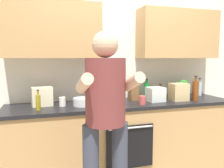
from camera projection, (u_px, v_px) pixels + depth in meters
back_wall_unit at (118, 55)px, 3.05m from camera, size 4.00×0.38×2.50m
counter at (124, 137)px, 2.91m from camera, size 2.84×0.67×0.90m
person_standing at (106, 113)px, 1.94m from camera, size 0.49×0.45×1.67m
bottle_water at (199, 88)px, 3.40m from camera, size 0.07×0.07×0.26m
bottle_syrup at (160, 92)px, 3.13m from camera, size 0.05×0.05×0.20m
bottle_vinegar at (195, 90)px, 2.98m from camera, size 0.08×0.08×0.32m
bottle_oil at (38, 102)px, 2.44m from camera, size 0.05×0.05×0.22m
bottle_soda at (147, 90)px, 3.15m from camera, size 0.07×0.07×0.27m
bottle_juice at (99, 91)px, 2.94m from camera, size 0.06×0.06×0.32m
cup_ceramic at (142, 100)px, 2.75m from camera, size 0.08×0.08×0.10m
cup_coffee at (62, 102)px, 2.64m from camera, size 0.07×0.07×0.10m
mixing_bowl at (83, 102)px, 2.67m from camera, size 0.22×0.22×0.09m
knife_block at (133, 91)px, 3.02m from camera, size 0.10×0.14×0.30m
potted_herb at (183, 87)px, 3.26m from camera, size 0.17×0.17×0.25m
grocery_bag_rice at (42, 97)px, 2.64m from camera, size 0.24×0.17×0.22m
grocery_bag_bread at (179, 92)px, 2.99m from camera, size 0.22×0.19×0.22m
grocery_bag_produce at (155, 94)px, 2.94m from camera, size 0.21×0.20×0.18m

